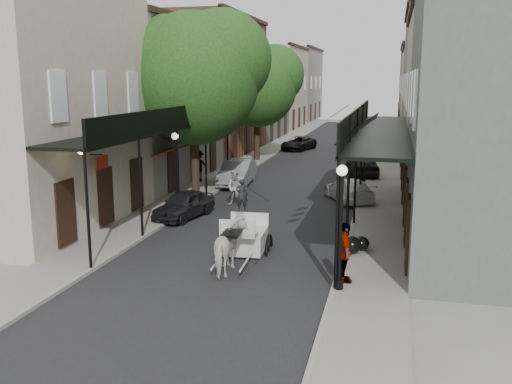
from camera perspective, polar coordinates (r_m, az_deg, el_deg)
The scene contains 24 objects.
ground at distance 19.91m, azimuth -3.11°, elevation -6.96°, with size 140.00×140.00×0.00m, color gray.
road at distance 39.00m, azimuth 5.31°, elevation 2.07°, with size 8.00×90.00×0.01m, color black.
sidewalk_left at distance 39.99m, azimuth -1.80°, elevation 2.43°, with size 2.20×90.00×0.12m, color gray.
sidewalk_right at distance 38.61m, azimuth 12.68°, elevation 1.83°, with size 2.20×90.00×0.12m, color gray.
building_row_left at distance 50.13m, azimuth -2.81°, elevation 10.18°, with size 5.00×80.00×10.50m, color #C1B29A.
building_row_right at distance 48.22m, azimuth 17.52°, elevation 9.63°, with size 5.00×80.00×10.50m, color gray.
gallery_left at distance 27.19m, azimuth -8.72°, elevation 6.57°, with size 2.20×18.05×4.88m.
gallery_right at distance 25.19m, azimuth 12.02°, elevation 6.09°, with size 2.20×18.05×4.88m.
tree_near at distance 29.89m, azimuth -5.44°, elevation 11.75°, with size 7.31×6.80×9.63m.
tree_far at distance 43.38m, azimuth 0.61°, elevation 10.79°, with size 6.45×6.00×8.61m.
lamppost_right_near at distance 16.70m, azimuth 8.44°, elevation -3.35°, with size 0.32×0.32×3.71m.
lamppost_left at distance 26.27m, azimuth -8.00°, elevation 2.03°, with size 0.32×0.32×3.71m.
lamppost_right_far at distance 36.37m, azimuth 11.33°, elevation 4.49°, with size 0.32×0.32×3.71m.
horse at distance 18.60m, azimuth -2.50°, elevation -5.54°, with size 0.92×2.02×1.70m, color silver.
carriage at distance 21.03m, azimuth -0.88°, elevation -2.81°, with size 1.85×2.58×2.85m.
pedestrian_walking at distance 28.20m, azimuth -2.06°, elevation 0.39°, with size 0.87×0.68×1.80m, color #B4B3AA.
pedestrian_sidewalk_left at distance 34.31m, azimuth -5.80°, elevation 2.60°, with size 1.23×0.71×1.91m, color gray.
pedestrian_sidewalk_right at distance 17.57m, azimuth 8.86°, elevation -6.01°, with size 1.09×0.45×1.86m, color gray.
car_left_near at distance 25.99m, azimuth -7.21°, elevation -1.25°, with size 1.47×3.66×1.25m, color black.
car_left_mid at distance 33.75m, azimuth -1.89°, elevation 1.97°, with size 1.60×4.60×1.52m, color gray.
car_left_far at distance 50.48m, azimuth 4.27°, elevation 4.87°, with size 1.97×4.28×1.19m, color black.
car_right_near at distance 29.68m, azimuth 9.26°, elevation 0.21°, with size 1.67×4.11×1.19m, color silver.
car_right_far at distance 37.55m, azimuth 10.56°, elevation 2.73°, with size 1.79×4.44×1.51m, color black.
trash_bags at distance 20.76m, azimuth 9.86°, elevation -5.17°, with size 0.98×1.13×0.62m.
Camera 1 is at (5.46, -18.10, 6.25)m, focal length 40.00 mm.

